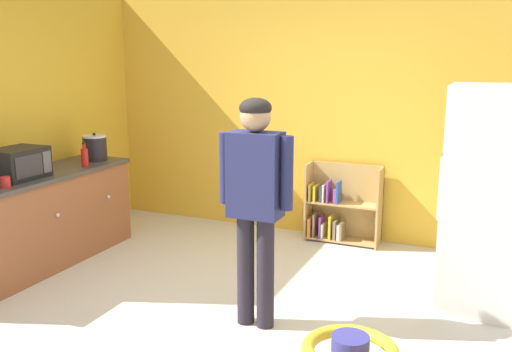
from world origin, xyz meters
TOP-DOWN VIEW (x-y plane):
  - ground_plane at (0.00, 0.00)m, footprint 12.00×12.00m
  - back_wall at (0.00, 2.33)m, footprint 5.20×0.06m
  - left_side_wall at (-2.63, 0.80)m, footprint 0.06×2.99m
  - kitchen_counter at (-2.20, 0.21)m, footprint 0.65×2.25m
  - refrigerator at (1.76, 1.01)m, footprint 0.73×0.68m
  - bookshelf at (0.25, 2.14)m, footprint 0.80×0.28m
  - standing_person at (0.20, -0.01)m, footprint 0.57×0.23m
  - microwave at (-2.19, 0.09)m, footprint 0.37×0.48m
  - crock_pot at (-2.15, 1.10)m, footprint 0.25×0.25m
  - banana_bunch at (-2.33, 0.53)m, footprint 0.15×0.16m
  - ketchup_bottle at (-2.01, 0.77)m, footprint 0.07×0.07m
  - white_cup at (-2.16, 0.42)m, footprint 0.08×0.08m
  - red_cup at (-2.01, -0.23)m, footprint 0.08×0.08m

SIDE VIEW (x-z plane):
  - ground_plane at x=0.00m, z-range 0.00..0.00m
  - bookshelf at x=0.25m, z-range -0.07..0.78m
  - kitchen_counter at x=-2.20m, z-range 0.00..0.90m
  - refrigerator at x=1.76m, z-range 0.00..1.78m
  - banana_bunch at x=-2.33m, z-range 0.91..0.95m
  - white_cup at x=-2.16m, z-range 0.90..0.99m
  - red_cup at x=-2.01m, z-range 0.90..0.99m
  - ketchup_bottle at x=-2.01m, z-range 0.88..1.12m
  - crock_pot at x=-2.15m, z-range 0.89..1.18m
  - standing_person at x=0.20m, z-range 0.18..1.89m
  - microwave at x=-2.19m, z-range 0.90..1.18m
  - back_wall at x=0.00m, z-range 0.00..2.70m
  - left_side_wall at x=-2.63m, z-range 0.00..2.70m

